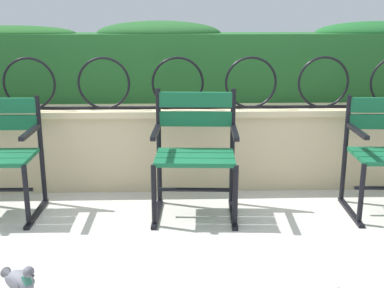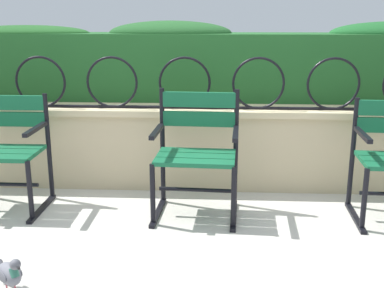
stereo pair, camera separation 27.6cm
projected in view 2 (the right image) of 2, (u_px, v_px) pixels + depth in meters
The scene contains 7 objects.
ground_plane at pixel (192, 221), 3.43m from camera, with size 60.00×60.00×0.00m, color #BCB7AD.
stone_wall at pixel (197, 146), 4.09m from camera, with size 6.27×0.41×0.67m.
iron_arch_fence at pixel (186, 85), 3.89m from camera, with size 5.76×0.02×0.42m.
hedge_row at pixel (202, 62), 4.34m from camera, with size 6.15×0.52×0.69m.
park_chair_left at pixel (6, 148), 3.59m from camera, with size 0.57×0.52×0.84m.
park_chair_centre at pixel (197, 150), 3.48m from camera, with size 0.62×0.55×0.89m.
pigeon_near_chairs at pixel (9, 272), 2.53m from camera, with size 0.24×0.23×0.22m.
Camera 2 is at (0.17, -3.17, 1.41)m, focal length 45.44 mm.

